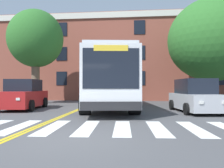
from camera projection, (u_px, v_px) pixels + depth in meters
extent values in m
plane|color=#4C4C4F|center=(67.00, 139.00, 5.78)|extent=(120.00, 120.00, 0.00)
cube|color=white|center=(19.00, 127.00, 7.53)|extent=(0.66, 2.88, 0.01)
cube|color=white|center=(53.00, 127.00, 7.47)|extent=(0.66, 2.88, 0.01)
cube|color=white|center=(87.00, 127.00, 7.41)|extent=(0.66, 2.88, 0.01)
cube|color=white|center=(122.00, 128.00, 7.34)|extent=(0.66, 2.88, 0.01)
cube|color=white|center=(158.00, 128.00, 7.28)|extent=(0.66, 2.88, 0.01)
cube|color=white|center=(194.00, 128.00, 7.21)|extent=(0.66, 2.88, 0.01)
cube|color=gold|center=(99.00, 101.00, 21.52)|extent=(0.12, 36.00, 0.01)
cube|color=gold|center=(100.00, 101.00, 21.50)|extent=(0.12, 36.00, 0.01)
cube|color=white|center=(109.00, 80.00, 14.13)|extent=(3.85, 10.77, 2.76)
cube|color=black|center=(129.00, 76.00, 14.17)|extent=(1.24, 9.62, 0.99)
cube|color=black|center=(89.00, 76.00, 14.09)|extent=(1.24, 9.62, 0.99)
cube|color=black|center=(111.00, 68.00, 8.85)|extent=(2.28, 0.31, 1.65)
cube|color=yellow|center=(111.00, 48.00, 8.86)|extent=(1.39, 0.21, 0.24)
cube|color=#232326|center=(111.00, 106.00, 8.80)|extent=(2.49, 0.41, 0.36)
cube|color=silver|center=(109.00, 58.00, 14.15)|extent=(3.65, 10.34, 0.16)
cylinder|color=black|center=(134.00, 104.00, 10.88)|extent=(0.69, 1.14, 1.08)
cylinder|color=black|center=(85.00, 104.00, 10.81)|extent=(0.69, 1.14, 1.08)
cylinder|color=black|center=(125.00, 98.00, 16.51)|extent=(0.69, 1.14, 1.08)
cylinder|color=black|center=(92.00, 98.00, 16.44)|extent=(0.69, 1.14, 1.08)
cylinder|color=black|center=(123.00, 97.00, 17.61)|extent=(0.69, 1.14, 1.08)
cylinder|color=black|center=(93.00, 97.00, 17.54)|extent=(0.69, 1.14, 1.08)
cube|color=#AD1E1E|center=(23.00, 99.00, 13.54)|extent=(2.31, 4.41, 0.94)
cube|color=black|center=(24.00, 85.00, 13.68)|extent=(1.88, 2.20, 0.73)
cube|color=white|center=(18.00, 99.00, 11.41)|extent=(0.20, 0.06, 0.14)
cylinder|color=black|center=(31.00, 106.00, 12.24)|extent=(0.29, 0.68, 0.66)
cylinder|color=black|center=(45.00, 102.00, 14.86)|extent=(0.29, 0.68, 0.66)
cylinder|color=black|center=(17.00, 102.00, 14.83)|extent=(0.29, 0.68, 0.66)
cube|color=#B7BABF|center=(195.00, 101.00, 11.94)|extent=(2.18, 4.27, 0.84)
cube|color=black|center=(195.00, 86.00, 11.99)|extent=(1.81, 2.42, 0.81)
cube|color=white|center=(224.00, 103.00, 9.88)|extent=(0.20, 0.06, 0.14)
cube|color=white|center=(201.00, 103.00, 9.87)|extent=(0.20, 0.06, 0.14)
cylinder|color=black|center=(223.00, 109.00, 10.68)|extent=(0.28, 0.62, 0.60)
cylinder|color=black|center=(187.00, 109.00, 10.65)|extent=(0.28, 0.62, 0.60)
cylinder|color=black|center=(201.00, 105.00, 13.22)|extent=(0.28, 0.62, 0.60)
cylinder|color=black|center=(172.00, 105.00, 13.20)|extent=(0.28, 0.62, 0.60)
cube|color=#236B70|center=(127.00, 94.00, 23.69)|extent=(1.85, 4.63, 0.87)
cube|color=black|center=(127.00, 86.00, 23.84)|extent=(1.65, 2.23, 0.83)
cube|color=white|center=(132.00, 94.00, 21.32)|extent=(0.20, 0.04, 0.14)
cube|color=white|center=(121.00, 94.00, 21.43)|extent=(0.20, 0.04, 0.14)
cylinder|color=black|center=(136.00, 97.00, 22.16)|extent=(0.23, 0.66, 0.66)
cylinder|color=black|center=(118.00, 97.00, 22.36)|extent=(0.23, 0.66, 0.66)
cylinder|color=black|center=(136.00, 96.00, 25.01)|extent=(0.23, 0.66, 0.66)
cylinder|color=black|center=(120.00, 96.00, 25.21)|extent=(0.23, 0.66, 0.66)
cylinder|color=brown|center=(213.00, 90.00, 16.70)|extent=(0.71, 0.71, 2.31)
ellipsoid|color=#2D6B28|center=(213.00, 40.00, 16.75)|extent=(9.42, 9.48, 6.35)
cylinder|color=brown|center=(36.00, 83.00, 18.11)|extent=(0.66, 0.66, 3.38)
ellipsoid|color=#2D6B28|center=(36.00, 39.00, 18.16)|extent=(5.66, 5.48, 4.79)
cube|color=brown|center=(139.00, 59.00, 24.72)|extent=(39.71, 6.19, 9.03)
cube|color=beige|center=(140.00, 14.00, 21.61)|extent=(39.71, 0.16, 0.60)
cube|color=black|center=(62.00, 78.00, 22.34)|extent=(1.10, 0.06, 1.40)
cube|color=black|center=(140.00, 78.00, 21.58)|extent=(1.10, 0.06, 1.40)
cube|color=black|center=(223.00, 78.00, 20.81)|extent=(1.10, 0.06, 1.40)
cube|color=black|center=(62.00, 54.00, 22.38)|extent=(1.10, 0.06, 1.40)
cube|color=black|center=(140.00, 53.00, 21.61)|extent=(1.10, 0.06, 1.40)
cube|color=black|center=(223.00, 51.00, 20.84)|extent=(1.10, 0.06, 1.40)
cube|color=black|center=(62.00, 29.00, 22.41)|extent=(1.10, 0.06, 1.40)
cube|color=black|center=(140.00, 27.00, 21.64)|extent=(1.10, 0.06, 1.40)
cube|color=black|center=(223.00, 25.00, 20.87)|extent=(1.10, 0.06, 1.40)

